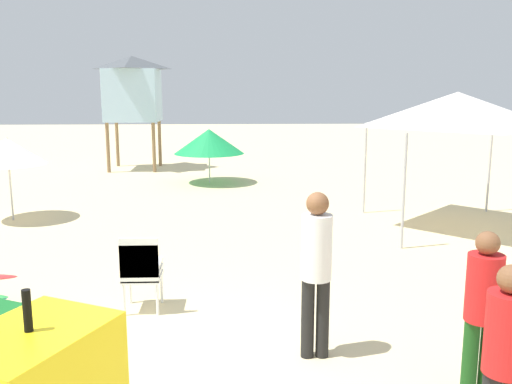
% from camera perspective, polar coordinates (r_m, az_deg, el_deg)
% --- Properties ---
extents(stacked_plastic_chairs, '(0.48, 0.48, 1.02)m').
position_cam_1_polar(stacked_plastic_chairs, '(7.21, -11.83, -7.61)').
color(stacked_plastic_chairs, white).
rests_on(stacked_plastic_chairs, ground).
extents(lifeguard_near_left, '(0.32, 0.32, 1.61)m').
position_cam_1_polar(lifeguard_near_left, '(4.58, 24.41, -15.12)').
color(lifeguard_near_left, black).
rests_on(lifeguard_near_left, ground).
extents(lifeguard_near_center, '(0.32, 0.32, 1.61)m').
position_cam_1_polar(lifeguard_near_center, '(5.44, 22.43, -10.82)').
color(lifeguard_near_center, '#194C19').
rests_on(lifeguard_near_center, ground).
extents(lifeguard_near_right, '(0.32, 0.32, 1.80)m').
position_cam_1_polar(lifeguard_near_right, '(5.82, 6.26, -7.35)').
color(lifeguard_near_right, black).
rests_on(lifeguard_near_right, ground).
extents(popup_canopy, '(2.96, 2.96, 2.77)m').
position_cam_1_polar(popup_canopy, '(11.79, 20.09, 8.01)').
color(popup_canopy, '#B2B2B7').
rests_on(popup_canopy, ground).
extents(lifeguard_tower, '(1.98, 1.98, 3.96)m').
position_cam_1_polar(lifeguard_tower, '(20.03, -12.66, 10.42)').
color(lifeguard_tower, olive).
rests_on(lifeguard_tower, ground).
extents(beach_umbrella_left, '(1.64, 1.64, 1.81)m').
position_cam_1_polar(beach_umbrella_left, '(12.97, -24.32, 3.87)').
color(beach_umbrella_left, beige).
rests_on(beach_umbrella_left, ground).
extents(beach_umbrella_mid, '(2.12, 2.12, 1.64)m').
position_cam_1_polar(beach_umbrella_mid, '(16.71, -4.88, 5.25)').
color(beach_umbrella_mid, beige).
rests_on(beach_umbrella_mid, ground).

